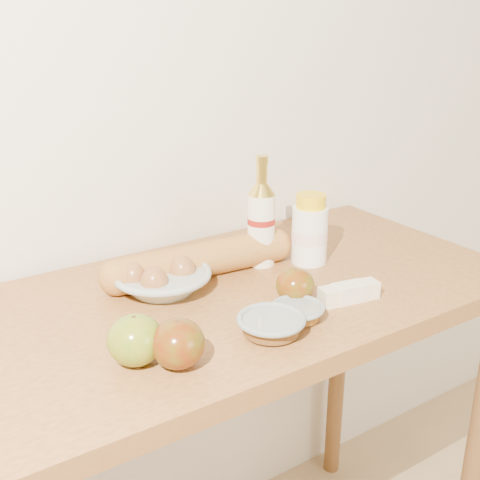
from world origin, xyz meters
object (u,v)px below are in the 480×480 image
cream_bottle (310,231)px  baguette (201,260)px  egg_bowl (161,278)px  bourbon_bottle (261,221)px  table (232,344)px

cream_bottle → baguette: bearing=162.6°
egg_bowl → bourbon_bottle: bearing=1.0°
bourbon_bottle → baguette: bourbon_bottle is taller
cream_bottle → egg_bowl: cream_bottle is taller
table → baguette: size_ratio=2.67×
bourbon_bottle → cream_bottle: 0.11m
cream_bottle → egg_bowl: bearing=169.9°
bourbon_bottle → cream_bottle: size_ratio=1.55×
table → bourbon_bottle: bourbon_bottle is taller
table → baguette: bearing=98.0°
baguette → table: bearing=-77.5°
bourbon_bottle → cream_bottle: bourbon_bottle is taller
bourbon_bottle → egg_bowl: bearing=173.4°
egg_bowl → baguette: bearing=10.0°
egg_bowl → table: bearing=-34.0°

